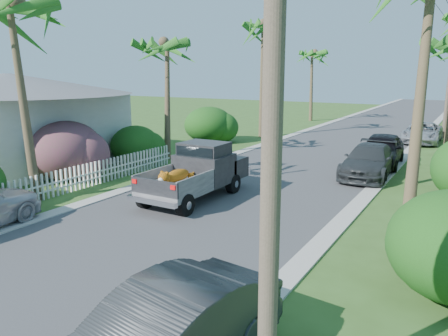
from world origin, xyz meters
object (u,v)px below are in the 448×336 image
Objects in this scene: parked_car_rm at (369,161)px; palm_l_d at (313,53)px; utility_pole_b at (425,74)px; palm_l_b at (166,43)px; pickup_truck at (200,171)px; utility_pole_a at (273,79)px; palm_l_c at (263,24)px; palm_l_a at (14,3)px; parked_car_rd at (422,133)px; house_left at (12,123)px; parked_car_rf at (382,150)px.

parked_car_rm is 23.75m from palm_l_d.
palm_l_d is 0.86× the size of utility_pole_b.
parked_car_rm is at bearing 7.03° from palm_l_b.
palm_l_d reaches higher than pickup_truck.
pickup_truck is 0.57× the size of utility_pole_a.
palm_l_d is 24.31m from utility_pole_b.
palm_l_d is (-5.28, 27.31, 5.43)m from pickup_truck.
palm_l_b is at bearing -174.94° from parked_car_rm.
palm_l_d is at bearing 100.95° from pickup_truck.
utility_pole_a is at bearing -64.20° from palm_l_c.
palm_l_c is 1.02× the size of utility_pole_a.
palm_l_a is 0.91× the size of utility_pole_a.
parked_car_rm is at bearing -94.51° from parked_car_rd.
pickup_truck is 0.62× the size of palm_l_a.
palm_l_b reaches higher than pickup_truck.
pickup_truck is 8.17m from parked_car_rm.
palm_l_b is 0.82× the size of house_left.
parked_car_rd is at bearing 92.32° from utility_pole_a.
palm_l_c is at bearing 142.19° from utility_pole_b.
palm_l_b is at bearing 38.88° from house_left.
parked_car_rd is at bearing 64.03° from palm_l_a.
parked_car_rf is 13.33m from palm_l_c.
utility_pole_b is (0.00, 15.00, 0.00)m from utility_pole_a.
utility_pole_b reaches higher than parked_car_rd.
palm_l_a is at bearing -143.47° from pickup_truck.
utility_pole_a is (12.10, -36.00, -1.84)m from palm_l_d.
parked_car_rf is at bearing 21.44° from palm_l_b.
parked_car_rd is 12.65m from utility_pole_b.
palm_l_c is at bearing -87.61° from palm_l_d.
palm_l_b is 0.82× the size of utility_pole_a.
palm_l_c reaches higher than pickup_truck.
parked_car_rf is 0.64× the size of palm_l_b.
palm_l_a is 0.91× the size of house_left.
utility_pole_b is at bearing -9.98° from parked_car_rm.
pickup_truck is 0.69× the size of palm_l_b.
utility_pole_a reaches higher than parked_car_rd.
palm_l_c is at bearing 89.40° from palm_l_a.
utility_pole_a reaches higher than palm_l_d.
parked_car_rm is 0.60× the size of palm_l_a.
palm_l_c reaches higher than utility_pole_a.
utility_pole_a is at bearing -90.00° from utility_pole_b.
palm_l_a is at bearing -30.47° from house_left.
parked_car_rm is 0.55× the size of utility_pole_a.
utility_pole_a is (2.00, -15.28, 3.89)m from parked_car_rm.
parked_car_rf is (4.82, 9.39, -0.20)m from pickup_truck.
pickup_truck is at bearing -79.05° from palm_l_d.
pickup_truck is 0.57× the size of house_left.
palm_l_a is 13.03m from utility_pole_a.
parked_car_rf is 0.53× the size of utility_pole_a.
parked_car_rf is at bearing -95.90° from parked_car_rd.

